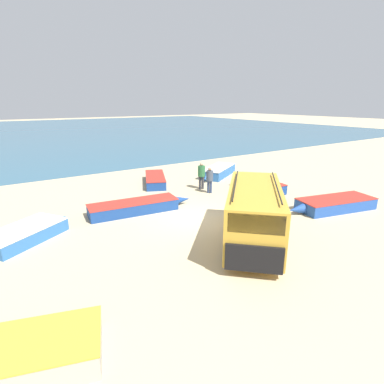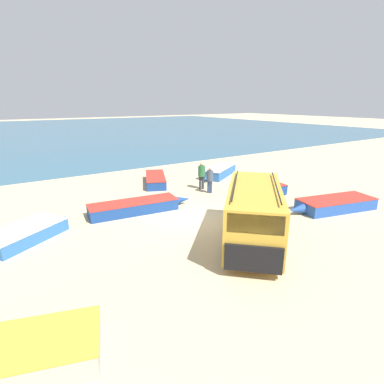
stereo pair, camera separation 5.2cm
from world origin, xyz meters
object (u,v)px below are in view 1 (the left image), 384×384
object	(u,v)px
fisherman_0	(201,173)
fishing_rowboat_1	(26,233)
fishing_rowboat_4	(333,204)
fishing_rowboat_6	(155,179)
parked_van	(254,213)
fishing_rowboat_2	(217,172)
fishing_rowboat_5	(260,186)
fishing_rowboat_0	(137,206)
fisherman_1	(210,178)

from	to	relation	value
fisherman_0	fishing_rowboat_1	bearing A→B (deg)	-46.80
fishing_rowboat_1	fishing_rowboat_4	size ratio (longest dim) A/B	0.74
fishing_rowboat_6	parked_van	bearing A→B (deg)	-160.72
parked_van	fishing_rowboat_6	world-z (taller)	parked_van
fishing_rowboat_1	fishing_rowboat_2	bearing A→B (deg)	-15.22
fishing_rowboat_2	fishing_rowboat_6	distance (m)	4.91
fishing_rowboat_5	fishing_rowboat_6	xyz separation A→B (m)	(-4.73, 5.23, -0.00)
fishing_rowboat_4	fishing_rowboat_6	distance (m)	11.17
parked_van	fishing_rowboat_2	size ratio (longest dim) A/B	1.17
fishing_rowboat_0	fishing_rowboat_5	bearing A→B (deg)	1.66
fisherman_1	fishing_rowboat_6	bearing A→B (deg)	77.86
parked_van	fishing_rowboat_2	world-z (taller)	parked_van
fishing_rowboat_1	fishing_rowboat_6	size ratio (longest dim) A/B	0.84
fishing_rowboat_0	fishing_rowboat_4	bearing A→B (deg)	-25.00
parked_van	fishing_rowboat_0	size ratio (longest dim) A/B	0.95
fishing_rowboat_1	fishing_rowboat_6	bearing A→B (deg)	-2.16
fishing_rowboat_0	fishing_rowboat_6	bearing A→B (deg)	60.72
fishing_rowboat_0	fishing_rowboat_2	distance (m)	8.97
fishing_rowboat_2	fishing_rowboat_0	bearing A→B (deg)	-5.68
fishing_rowboat_1	fishing_rowboat_4	distance (m)	14.47
parked_van	fishing_rowboat_2	xyz separation A→B (m)	(5.72, 9.52, -0.91)
parked_van	fishing_rowboat_0	distance (m)	6.29
fisherman_1	fishing_rowboat_1	bearing A→B (deg)	149.99
fishing_rowboat_1	fishing_rowboat_0	bearing A→B (deg)	-27.85
fishing_rowboat_4	fishing_rowboat_0	bearing A→B (deg)	-17.80
fishing_rowboat_5	fisherman_0	size ratio (longest dim) A/B	2.27
fishing_rowboat_1	fishing_rowboat_5	size ratio (longest dim) A/B	0.95
fisherman_1	fishing_rowboat_2	bearing A→B (deg)	9.35
fishing_rowboat_6	fisherman_0	size ratio (longest dim) A/B	2.56
fishing_rowboat_4	fishing_rowboat_5	size ratio (longest dim) A/B	1.28
fisherman_1	fisherman_0	bearing A→B (deg)	48.16
fishing_rowboat_4	fishing_rowboat_6	bearing A→B (deg)	-47.77
fisherman_1	fishing_rowboat_0	bearing A→B (deg)	150.91
fishing_rowboat_4	fisherman_0	bearing A→B (deg)	-49.55
fishing_rowboat_5	fishing_rowboat_2	bearing A→B (deg)	-177.91
parked_van	fishing_rowboat_6	xyz separation A→B (m)	(0.87, 10.25, -0.95)
fishing_rowboat_0	fishing_rowboat_1	size ratio (longest dim) A/B	1.46
parked_van	fisherman_0	size ratio (longest dim) A/B	2.99
fishing_rowboat_5	fishing_rowboat_6	world-z (taller)	fishing_rowboat_5
fishing_rowboat_2	fishing_rowboat_4	world-z (taller)	fishing_rowboat_2
fishing_rowboat_2	fishing_rowboat_4	xyz separation A→B (m)	(0.46, -9.09, -0.04)
fishing_rowboat_4	fishing_rowboat_5	bearing A→B (deg)	-68.94
fishing_rowboat_5	fisherman_1	world-z (taller)	fisherman_1
fishing_rowboat_4	fishing_rowboat_5	world-z (taller)	fishing_rowboat_4
fishing_rowboat_0	fisherman_1	bearing A→B (deg)	13.74
fishing_rowboat_2	fishing_rowboat_5	xyz separation A→B (m)	(-0.12, -4.49, -0.04)
fishing_rowboat_1	fisherman_1	bearing A→B (deg)	-26.93
fishing_rowboat_1	fishing_rowboat_5	world-z (taller)	fishing_rowboat_5
parked_van	fisherman_1	world-z (taller)	parked_van
fishing_rowboat_0	fishing_rowboat_4	distance (m)	10.09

